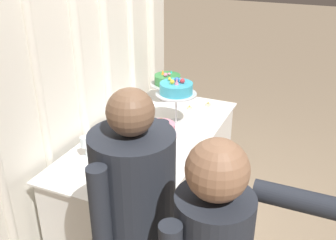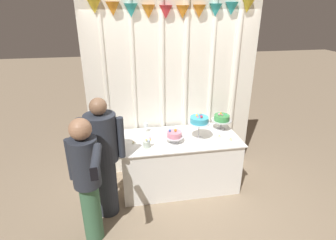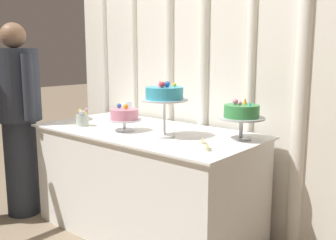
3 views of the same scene
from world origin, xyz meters
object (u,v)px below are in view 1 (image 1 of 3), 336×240
Objects in this scene: cake_display_leftmost at (161,130)px; tealight_near_left at (190,108)px; tealight_far_left at (113,183)px; guest_man_dark_suit at (136,234)px; cake_table at (153,180)px; cake_display_rightmost at (167,81)px; tealight_near_right at (208,105)px; wine_glass at (85,143)px; cake_display_center at (176,90)px; flower_vase at (146,167)px.

tealight_near_left is (0.67, 0.04, -0.10)m from cake_display_leftmost.
tealight_far_left is 0.73× the size of tealight_near_left.
guest_man_dark_suit reaches higher than tealight_near_left.
guest_man_dark_suit is (-0.38, -0.36, 0.05)m from tealight_far_left.
cake_table is 1.22m from guest_man_dark_suit.
cake_table is 0.92m from cake_display_rightmost.
tealight_near_right is at bearing -5.97° from tealight_far_left.
wine_glass is (-0.35, 0.39, -0.00)m from cake_display_leftmost.
guest_man_dark_suit is (-0.59, -0.69, -0.04)m from wine_glass.
tealight_near_left is (0.31, 0.00, -0.27)m from cake_display_center.
cake_display_leftmost reaches higher than tealight_near_right.
flower_vase is 3.25× the size of tealight_near_right.
cake_display_rightmost reaches higher than tealight_near_left.
tealight_near_right is (0.00, -0.39, -0.16)m from cake_display_rightmost.
guest_man_dark_suit reaches higher than cake_table.
cake_table is 6.87× the size of cake_display_leftmost.
tealight_near_left is at bearing -0.74° from tealight_far_left.
tealight_near_left is 1.11× the size of tealight_near_right.
cake_display_center reaches higher than flower_vase.
tealight_near_right is at bearing -45.78° from tealight_near_left.
tealight_far_left is 1.23m from tealight_near_left.
cake_display_leftmost is at bearing 173.61° from tealight_near_right.
cake_display_rightmost is at bearing 65.04° from tealight_near_left.
wine_glass is at bearing 157.51° from tealight_near_right.
cake_display_center is 0.81m from wine_glass.
wine_glass is (-0.45, 0.27, 0.51)m from cake_table.
tealight_near_right reaches higher than tealight_near_left.
cake_display_center is 0.52m from cake_display_rightmost.
flower_vase is 3.99× the size of tealight_far_left.
wine_glass reaches higher than cake_table.
cake_display_leftmost reaches higher than tealight_near_left.
wine_glass is 0.47m from flower_vase.
tealight_near_left is at bearing 3.19° from cake_display_leftmost.
guest_man_dark_suit is at bearing -168.03° from tealight_near_left.
cake_display_rightmost is at bearing -4.41° from wine_glass.
cake_display_rightmost is 1.15m from wine_glass.
cake_table is 47.03× the size of tealight_far_left.
flower_vase reaches higher than tealight_near_left.
cake_display_rightmost reaches higher than tealight_far_left.
cake_display_center reaches higher than tealight_far_left.
guest_man_dark_suit is at bearing -136.74° from tealight_far_left.
cake_display_rightmost is at bearing 14.51° from cake_table.
cake_display_leftmost is 5.58× the size of tealight_near_right.
flower_vase is at bearing -37.00° from tealight_far_left.
cake_display_center reaches higher than cake_display_rightmost.
cake_display_center is at bearing 164.39° from tealight_near_right.
wine_glass is 3.01× the size of tealight_near_left.
cake_display_rightmost is (0.69, 0.18, 0.57)m from cake_table.
cake_table is 0.83m from tealight_near_right.
flower_vase is at bearing -157.69° from cake_table.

